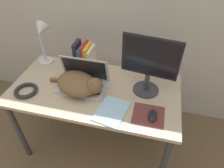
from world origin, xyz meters
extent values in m
cube|color=tan|center=(0.00, 0.33, 0.69)|extent=(1.29, 0.67, 0.03)
cylinder|color=#38383D|center=(-0.59, 0.05, 0.34)|extent=(0.04, 0.04, 0.68)
cylinder|color=#38383D|center=(0.59, 0.05, 0.34)|extent=(0.04, 0.04, 0.68)
cylinder|color=#38383D|center=(-0.59, 0.62, 0.34)|extent=(0.04, 0.04, 0.68)
cylinder|color=#38383D|center=(0.59, 0.62, 0.34)|extent=(0.04, 0.04, 0.68)
cube|color=#B7B7BC|center=(-0.09, 0.32, 0.71)|extent=(0.37, 0.22, 0.02)
cube|color=#28282D|center=(-0.09, 0.31, 0.72)|extent=(0.31, 0.11, 0.00)
cube|color=#B7B7BC|center=(-0.09, 0.40, 0.83)|extent=(0.37, 0.06, 0.22)
cube|color=black|center=(-0.09, 0.39, 0.83)|extent=(0.34, 0.05, 0.19)
ellipsoid|color=brown|center=(-0.12, 0.29, 0.77)|extent=(0.40, 0.36, 0.13)
sphere|color=brown|center=(0.03, 0.26, 0.80)|extent=(0.12, 0.12, 0.12)
cone|color=brown|center=(0.05, 0.29, 0.84)|extent=(0.04, 0.04, 0.03)
cone|color=brown|center=(0.02, 0.23, 0.84)|extent=(0.04, 0.04, 0.03)
cylinder|color=brown|center=(-0.30, 0.34, 0.72)|extent=(0.14, 0.05, 0.03)
cylinder|color=#333338|center=(0.38, 0.41, 0.71)|extent=(0.19, 0.19, 0.01)
cylinder|color=#333338|center=(0.38, 0.41, 0.79)|extent=(0.04, 0.04, 0.14)
cube|color=black|center=(0.38, 0.41, 1.00)|extent=(0.40, 0.08, 0.29)
cube|color=black|center=(0.39, 0.40, 1.00)|extent=(0.36, 0.05, 0.25)
cube|color=brown|center=(0.43, 0.16, 0.71)|extent=(0.21, 0.20, 0.00)
ellipsoid|color=black|center=(0.46, 0.15, 0.72)|extent=(0.06, 0.11, 0.03)
cube|color=#232328|center=(-0.22, 0.59, 0.82)|extent=(0.03, 0.13, 0.23)
cube|color=#285B93|center=(-0.19, 0.59, 0.80)|extent=(0.03, 0.15, 0.20)
cube|color=maroon|center=(-0.16, 0.59, 0.82)|extent=(0.03, 0.16, 0.22)
cube|color=gold|center=(-0.13, 0.59, 0.81)|extent=(0.03, 0.16, 0.21)
cube|color=beige|center=(-0.10, 0.59, 0.80)|extent=(0.03, 0.17, 0.19)
cylinder|color=silver|center=(-0.54, 0.58, 0.71)|extent=(0.13, 0.13, 0.01)
cylinder|color=silver|center=(-0.54, 0.58, 0.88)|extent=(0.02, 0.02, 0.32)
cone|color=silver|center=(-0.49, 0.54, 1.04)|extent=(0.11, 0.13, 0.14)
torus|color=#232328|center=(-0.49, 0.17, 0.72)|extent=(0.17, 0.17, 0.03)
cube|color=#99C6E0|center=(0.18, 0.13, 0.71)|extent=(0.23, 0.28, 0.01)
camera|label=1|loc=(0.41, -0.75, 1.72)|focal=32.00mm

